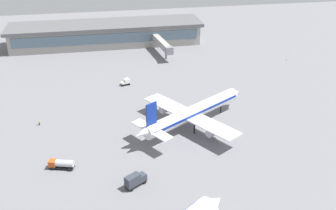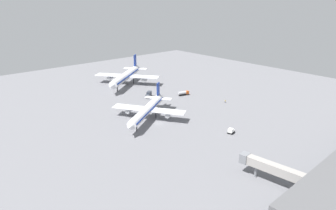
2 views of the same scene
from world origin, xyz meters
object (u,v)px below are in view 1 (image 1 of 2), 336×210
at_px(catering_truck, 135,180).
at_px(fuel_truck, 61,164).
at_px(safety_cone_near_gate, 286,60).
at_px(airplane_taxiing, 192,112).
at_px(ground_crew_worker, 39,122).
at_px(baggage_tug, 126,82).

bearing_deg(catering_truck, fuel_truck, 115.61).
distance_m(catering_truck, safety_cone_near_gate, 103.58).
xyz_separation_m(airplane_taxiing, catering_truck, (20.07, 25.18, -3.14)).
xyz_separation_m(airplane_taxiing, safety_cone_near_gate, (-53.37, -47.84, -4.53)).
xyz_separation_m(fuel_truck, safety_cone_near_gate, (-91.00, -62.60, -1.09)).
bearing_deg(ground_crew_worker, baggage_tug, 81.02).
height_order(catering_truck, fuel_truck, catering_truck).
distance_m(catering_truck, fuel_truck, 20.42).
xyz_separation_m(airplane_taxiing, fuel_truck, (37.63, 14.76, -3.45)).
bearing_deg(fuel_truck, ground_crew_worker, -55.66).
height_order(ground_crew_worker, safety_cone_near_gate, ground_crew_worker).
distance_m(ground_crew_worker, safety_cone_near_gate, 106.01).
height_order(fuel_truck, safety_cone_near_gate, fuel_truck).
relative_size(catering_truck, baggage_tug, 1.59).
bearing_deg(ground_crew_worker, fuel_truck, -32.66).
bearing_deg(baggage_tug, airplane_taxiing, -79.45).
bearing_deg(baggage_tug, safety_cone_near_gate, -4.72).
bearing_deg(airplane_taxiing, baggage_tug, 83.37).
xyz_separation_m(fuel_truck, baggage_tug, (-20.82, -49.69, -0.23)).
height_order(airplane_taxiing, safety_cone_near_gate, airplane_taxiing).
height_order(catering_truck, baggage_tug, catering_truck).
relative_size(fuel_truck, ground_crew_worker, 3.94).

